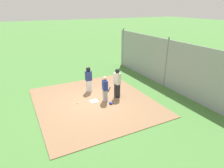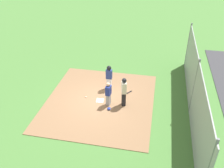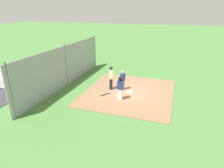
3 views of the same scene
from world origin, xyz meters
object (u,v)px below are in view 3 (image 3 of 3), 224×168
at_px(home_plate, 129,92).
at_px(catcher, 123,80).
at_px(umpire, 111,77).
at_px(baseball_bat, 105,94).
at_px(catcher_mask, 122,86).
at_px(parked_car_blue, 68,57).
at_px(runner, 120,87).
at_px(parked_car_white, 17,74).
at_px(baseball, 141,94).

distance_m(home_plate, catcher, 1.01).
relative_size(home_plate, umpire, 0.24).
xyz_separation_m(umpire, baseball_bat, (1.19, -0.04, -0.93)).
bearing_deg(umpire, catcher_mask, 24.61).
height_order(baseball_bat, parked_car_blue, parked_car_blue).
xyz_separation_m(catcher, catcher_mask, (-0.47, -0.13, -0.72)).
distance_m(runner, parked_car_white, 9.67).
bearing_deg(runner, baseball, -43.12).
distance_m(baseball, parked_car_white, 10.85).
xyz_separation_m(runner, parked_car_blue, (-8.00, -8.81, -0.36)).
bearing_deg(parked_car_white, baseball, 92.26).
xyz_separation_m(runner, baseball, (-1.29, 1.20, -0.91)).
relative_size(home_plate, parked_car_blue, 0.10).
xyz_separation_m(home_plate, baseball_bat, (1.07, -1.51, 0.02)).
bearing_deg(baseball, catcher_mask, -119.01).
distance_m(catcher, umpire, 0.91).
bearing_deg(home_plate, baseball_bat, -54.55).
relative_size(home_plate, baseball, 5.95).
height_order(runner, baseball_bat, runner).
xyz_separation_m(catcher, baseball_bat, (1.35, -0.92, -0.75)).
relative_size(home_plate, runner, 0.27).
bearing_deg(catcher, catcher_mask, 115.21).
relative_size(baseball, parked_car_blue, 0.02).
bearing_deg(parked_car_white, runner, 84.86).
xyz_separation_m(home_plate, runner, (1.46, -0.26, 0.93)).
bearing_deg(baseball_bat, catcher_mask, 13.75).
relative_size(catcher, parked_car_blue, 0.36).
height_order(home_plate, catcher_mask, catcher_mask).
distance_m(catcher, baseball, 1.75).
bearing_deg(catcher_mask, parked_car_blue, -124.73).
height_order(home_plate, baseball_bat, baseball_bat).
bearing_deg(umpire, catcher, -5.45).
bearing_deg(runner, home_plate, -10.29).
relative_size(umpire, baseball, 24.44).
distance_m(catcher, parked_car_white, 9.34).
bearing_deg(runner, parked_car_blue, 47.70).
xyz_separation_m(baseball_bat, parked_car_white, (-0.53, -8.38, 0.55)).
distance_m(baseball, parked_car_blue, 12.06).
xyz_separation_m(baseball_bat, parked_car_blue, (-7.61, -7.56, 0.55)).
xyz_separation_m(umpire, baseball, (0.29, 2.40, -0.92)).
height_order(baseball, parked_car_white, parked_car_white).
distance_m(catcher_mask, parked_car_blue, 10.18).
height_order(umpire, baseball_bat, umpire).
xyz_separation_m(catcher, runner, (1.73, 0.32, 0.16)).
bearing_deg(catcher_mask, catcher, 15.49).
bearing_deg(catcher_mask, baseball, 60.99).
distance_m(umpire, runner, 1.98).
height_order(catcher, baseball, catcher).
bearing_deg(home_plate, runner, -10.23).
bearing_deg(runner, catcher, 10.49).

